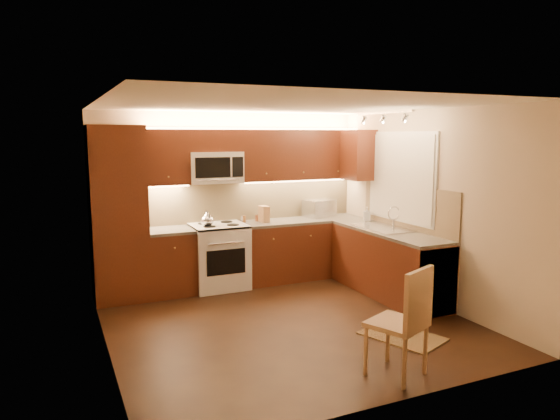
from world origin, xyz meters
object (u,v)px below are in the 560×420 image
microwave (214,167)px  sink (383,223)px  knife_block (264,214)px  soap_bottle (367,214)px  dining_chair (397,321)px  stove (219,256)px  kettle (207,219)px  toaster_oven (319,208)px

microwave → sink: size_ratio=0.88×
knife_block → soap_bottle: 1.55m
knife_block → dining_chair: (-0.07, -3.30, -0.51)m
knife_block → soap_bottle: bearing=-23.4°
microwave → sink: microwave is taller
microwave → knife_block: bearing=-8.4°
stove → dining_chair: bearing=-79.0°
kettle → toaster_oven: size_ratio=0.48×
kettle → toaster_oven: 1.89m
sink → microwave: bearing=147.8°
soap_bottle → stove: bearing=-167.4°
knife_block → soap_bottle: knife_block is taller
microwave → knife_block: 1.00m
sink → soap_bottle: soap_bottle is taller
toaster_oven → microwave: bearing=169.1°
stove → kettle: 0.60m
soap_bottle → toaster_oven: bearing=152.3°
stove → microwave: size_ratio=1.21×
microwave → dining_chair: microwave is taller
kettle → soap_bottle: 2.39m
stove → knife_block: bearing=2.4°
microwave → sink: bearing=-32.2°
kettle → toaster_oven: (1.88, 0.21, 0.01)m
sink → knife_block: size_ratio=3.58×
microwave → toaster_oven: bearing=0.5°
stove → toaster_oven: bearing=5.0°
microwave → soap_bottle: 2.37m
kettle → dining_chair: bearing=-87.3°
stove → toaster_oven: size_ratio=2.06×
toaster_oven → sink: bearing=-88.0°
stove → microwave: bearing=90.0°
kettle → soap_bottle: kettle is taller
microwave → sink: 2.48m
stove → soap_bottle: 2.29m
kettle → soap_bottle: size_ratio=1.05×
knife_block → dining_chair: bearing=-95.7°
sink → kettle: 2.43m
microwave → kettle: (-0.18, -0.20, -0.69)m
knife_block → soap_bottle: (1.46, -0.50, -0.02)m
kettle → soap_bottle: bearing=-21.5°
toaster_oven → soap_bottle: toaster_oven is taller
dining_chair → microwave: bearing=77.0°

